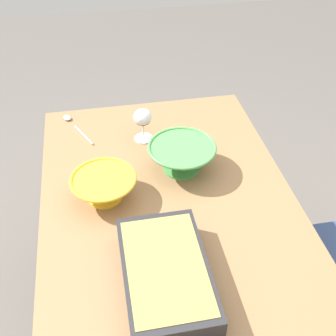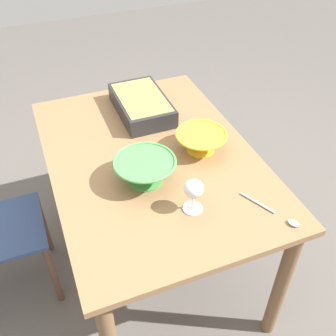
{
  "view_description": "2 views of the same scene",
  "coord_description": "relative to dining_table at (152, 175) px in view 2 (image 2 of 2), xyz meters",
  "views": [
    {
      "loc": [
        1.05,
        -0.2,
        1.83
      ],
      "look_at": [
        -0.09,
        0.02,
        0.83
      ],
      "focal_mm": 45.35,
      "sensor_mm": 36.0,
      "label": 1
    },
    {
      "loc": [
        -1.29,
        0.43,
        1.87
      ],
      "look_at": [
        -0.13,
        -0.03,
        0.8
      ],
      "focal_mm": 42.02,
      "sensor_mm": 36.0,
      "label": 2
    }
  ],
  "objects": [
    {
      "name": "ground_plane",
      "position": [
        0.0,
        0.0,
        -0.66
      ],
      "size": [
        8.0,
        8.0,
        0.0
      ],
      "primitive_type": "plane",
      "color": "#5B5651"
    },
    {
      "name": "dining_table",
      "position": [
        0.0,
        0.0,
        0.0
      ],
      "size": [
        1.27,
        0.89,
        0.78
      ],
      "color": "olive",
      "rests_on": "ground_plane"
    },
    {
      "name": "wine_glass",
      "position": [
        -0.36,
        -0.04,
        0.21
      ],
      "size": [
        0.08,
        0.08,
        0.14
      ],
      "color": "white",
      "rests_on": "dining_table"
    },
    {
      "name": "casserole_dish",
      "position": [
        0.35,
        -0.07,
        0.16
      ],
      "size": [
        0.4,
        0.24,
        0.09
      ],
      "color": "#262628",
      "rests_on": "dining_table"
    },
    {
      "name": "mixing_bowl",
      "position": [
        -0.15,
        0.08,
        0.17
      ],
      "size": [
        0.25,
        0.25,
        0.11
      ],
      "color": "#4C994C",
      "rests_on": "dining_table"
    },
    {
      "name": "small_bowl",
      "position": [
        -0.04,
        -0.22,
        0.17
      ],
      "size": [
        0.23,
        0.23,
        0.09
      ],
      "color": "yellow",
      "rests_on": "dining_table"
    },
    {
      "name": "serving_spoon",
      "position": [
        -0.52,
        -0.32,
        0.12
      ],
      "size": [
        0.24,
        0.13,
        0.01
      ],
      "color": "silver",
      "rests_on": "dining_table"
    }
  ]
}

